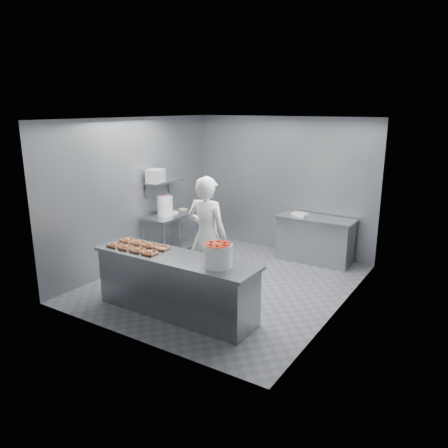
# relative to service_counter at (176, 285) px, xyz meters

# --- Properties ---
(floor) EXTENTS (4.50, 4.50, 0.00)m
(floor) POSITION_rel_service_counter_xyz_m (0.00, 1.35, -0.45)
(floor) COLOR #4C4C51
(floor) RESTS_ON ground
(ceiling) EXTENTS (4.50, 4.50, 0.00)m
(ceiling) POSITION_rel_service_counter_xyz_m (0.00, 1.35, 2.35)
(ceiling) COLOR white
(ceiling) RESTS_ON wall_back
(wall_back) EXTENTS (4.00, 0.04, 2.80)m
(wall_back) POSITION_rel_service_counter_xyz_m (0.00, 3.60, 0.95)
(wall_back) COLOR slate
(wall_back) RESTS_ON ground
(wall_left) EXTENTS (0.04, 4.50, 2.80)m
(wall_left) POSITION_rel_service_counter_xyz_m (-2.00, 1.35, 0.95)
(wall_left) COLOR slate
(wall_left) RESTS_ON ground
(wall_right) EXTENTS (0.04, 4.50, 2.80)m
(wall_right) POSITION_rel_service_counter_xyz_m (2.00, 1.35, 0.95)
(wall_right) COLOR slate
(wall_right) RESTS_ON ground
(service_counter) EXTENTS (2.60, 0.70, 0.90)m
(service_counter) POSITION_rel_service_counter_xyz_m (0.00, 0.00, 0.00)
(service_counter) COLOR slate
(service_counter) RESTS_ON ground
(prep_table) EXTENTS (0.60, 1.20, 0.90)m
(prep_table) POSITION_rel_service_counter_xyz_m (-1.65, 1.95, 0.14)
(prep_table) COLOR slate
(prep_table) RESTS_ON ground
(back_counter) EXTENTS (1.50, 0.60, 0.90)m
(back_counter) POSITION_rel_service_counter_xyz_m (0.90, 3.25, -0.00)
(back_counter) COLOR slate
(back_counter) RESTS_ON ground
(wall_shelf) EXTENTS (0.35, 0.90, 0.03)m
(wall_shelf) POSITION_rel_service_counter_xyz_m (-1.82, 1.95, 1.10)
(wall_shelf) COLOR slate
(wall_shelf) RESTS_ON wall_left
(tray_0) EXTENTS (0.19, 0.18, 0.06)m
(tray_0) POSITION_rel_service_counter_xyz_m (-1.07, -0.14, 0.47)
(tray_0) COLOR tan
(tray_0) RESTS_ON service_counter
(tray_1) EXTENTS (0.19, 0.18, 0.06)m
(tray_1) POSITION_rel_service_counter_xyz_m (-0.83, -0.14, 0.47)
(tray_1) COLOR tan
(tray_1) RESTS_ON service_counter
(tray_2) EXTENTS (0.19, 0.18, 0.06)m
(tray_2) POSITION_rel_service_counter_xyz_m (-0.59, -0.14, 0.47)
(tray_2) COLOR tan
(tray_2) RESTS_ON service_counter
(tray_3) EXTENTS (0.19, 0.18, 0.06)m
(tray_3) POSITION_rel_service_counter_xyz_m (-0.35, -0.14, 0.47)
(tray_3) COLOR tan
(tray_3) RESTS_ON service_counter
(tray_4) EXTENTS (0.19, 0.18, 0.06)m
(tray_4) POSITION_rel_service_counter_xyz_m (-1.07, 0.14, 0.47)
(tray_4) COLOR tan
(tray_4) RESTS_ON service_counter
(tray_5) EXTENTS (0.19, 0.18, 0.06)m
(tray_5) POSITION_rel_service_counter_xyz_m (-0.83, 0.14, 0.47)
(tray_5) COLOR tan
(tray_5) RESTS_ON service_counter
(tray_6) EXTENTS (0.19, 0.18, 0.06)m
(tray_6) POSITION_rel_service_counter_xyz_m (-0.59, 0.14, 0.47)
(tray_6) COLOR tan
(tray_6) RESTS_ON service_counter
(tray_7) EXTENTS (0.19, 0.18, 0.04)m
(tray_7) POSITION_rel_service_counter_xyz_m (-0.35, 0.14, 0.47)
(tray_7) COLOR tan
(tray_7) RESTS_ON service_counter
(worker) EXTENTS (0.73, 0.49, 1.94)m
(worker) POSITION_rel_service_counter_xyz_m (-0.06, 0.90, 0.52)
(worker) COLOR white
(worker) RESTS_ON ground
(strawberry_tub) EXTENTS (0.39, 0.39, 0.32)m
(strawberry_tub) POSITION_rel_service_counter_xyz_m (0.76, -0.02, 0.62)
(strawberry_tub) COLOR silver
(strawberry_tub) RESTS_ON service_counter
(glaze_bucket) EXTENTS (0.32, 0.30, 0.46)m
(glaze_bucket) POSITION_rel_service_counter_xyz_m (-1.67, 1.79, 0.65)
(glaze_bucket) COLOR silver
(glaze_bucket) RESTS_ON prep_table
(bucket_lid) EXTENTS (0.37, 0.37, 0.02)m
(bucket_lid) POSITION_rel_service_counter_xyz_m (-1.71, 2.01, 0.46)
(bucket_lid) COLOR silver
(bucket_lid) RESTS_ON prep_table
(rag) EXTENTS (0.14, 0.13, 0.02)m
(rag) POSITION_rel_service_counter_xyz_m (-1.70, 2.39, 0.46)
(rag) COLOR #CCB28C
(rag) RESTS_ON prep_table
(appliance) EXTENTS (0.39, 0.41, 0.25)m
(appliance) POSITION_rel_service_counter_xyz_m (-1.82, 1.72, 1.24)
(appliance) COLOR gray
(appliance) RESTS_ON wall_shelf
(paper_stack) EXTENTS (0.33, 0.27, 0.05)m
(paper_stack) POSITION_rel_service_counter_xyz_m (0.57, 3.25, 0.47)
(paper_stack) COLOR silver
(paper_stack) RESTS_ON back_counter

